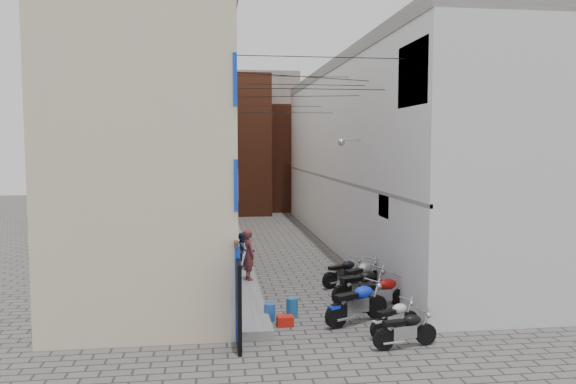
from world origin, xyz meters
name	(u,v)px	position (x,y,z in m)	size (l,w,h in m)	color
ground	(335,338)	(0.00, 0.00, 0.00)	(90.00, 90.00, 0.00)	#5A5755
plinth	(236,246)	(-2.05, 13.00, 0.12)	(0.90, 26.00, 0.25)	slate
building_left	(173,156)	(-4.98, 12.95, 4.50)	(5.10, 27.00, 9.00)	beige
building_right	(378,155)	(5.00, 13.00, 4.51)	(5.94, 26.00, 9.00)	silver
building_far_brick_left	(228,145)	(-2.00, 28.00, 5.00)	(6.00, 6.00, 10.00)	brown
building_far_brick_right	(291,158)	(3.00, 30.00, 4.00)	(5.00, 6.00, 8.00)	brown
building_far_concrete	(249,139)	(0.00, 34.00, 5.50)	(8.00, 5.00, 11.00)	slate
far_shopfront	(258,199)	(0.00, 25.20, 1.20)	(2.00, 0.30, 2.40)	black
overhead_wires	(293,90)	(0.00, 7.64, 7.12)	(5.80, 13.02, 1.32)	black
motorcycle_a	(405,328)	(1.56, -0.93, 0.50)	(0.55, 1.73, 1.00)	black
motorcycle_b	(395,316)	(1.61, 0.06, 0.49)	(0.53, 1.68, 0.97)	silver
motorcycle_c	(357,301)	(0.86, 1.09, 0.63)	(0.69, 2.18, 1.26)	#0E2ED8
motorcycle_d	(381,291)	(1.90, 2.18, 0.59)	(0.64, 2.02, 1.17)	#AA110C
motorcycle_e	(362,284)	(1.52, 3.04, 0.62)	(0.67, 2.13, 1.23)	black
motorcycle_f	(361,275)	(1.81, 4.21, 0.61)	(0.67, 2.12, 1.23)	#A2A2A7
motorcycle_g	(344,271)	(1.46, 5.21, 0.54)	(0.59, 1.87, 1.08)	black
person_a	(249,255)	(-1.88, 5.60, 1.15)	(0.65, 0.43, 1.79)	brown
person_b	(243,250)	(-2.00, 7.46, 0.95)	(0.68, 0.53, 1.40)	#2E3646
water_jug_near	(270,312)	(-1.55, 1.63, 0.25)	(0.32, 0.32, 0.50)	blue
water_jug_far	(292,307)	(-0.86, 1.96, 0.27)	(0.35, 0.35, 0.55)	#2061A3
red_crate	(285,321)	(-1.17, 1.12, 0.14)	(0.45, 0.34, 0.28)	red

